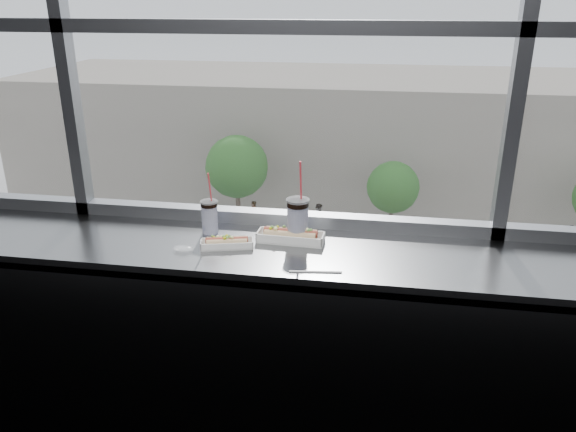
% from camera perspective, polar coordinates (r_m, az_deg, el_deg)
% --- Properties ---
extents(wall_back_lower, '(6.00, 0.00, 6.00)m').
position_cam_1_polar(wall_back_lower, '(2.96, -0.78, -10.67)').
color(wall_back_lower, black).
rests_on(wall_back_lower, ground).
extents(counter, '(6.00, 0.55, 0.06)m').
position_cam_1_polar(counter, '(2.47, -1.97, -3.77)').
color(counter, gray).
rests_on(counter, ground).
extents(counter_fascia, '(6.00, 0.04, 1.04)m').
position_cam_1_polar(counter_fascia, '(2.53, -2.99, -16.96)').
color(counter_fascia, gray).
rests_on(counter_fascia, ground).
extents(hotdog_tray_left, '(0.24, 0.13, 0.06)m').
position_cam_1_polar(hotdog_tray_left, '(2.46, -6.22, -2.69)').
color(hotdog_tray_left, white).
rests_on(hotdog_tray_left, counter).
extents(hotdog_tray_right, '(0.30, 0.11, 0.07)m').
position_cam_1_polar(hotdog_tray_right, '(2.49, 0.27, -2.00)').
color(hotdog_tray_right, white).
rests_on(hotdog_tray_right, counter).
extents(soda_cup_left, '(0.08, 0.08, 0.29)m').
position_cam_1_polar(soda_cup_left, '(2.60, -7.97, 0.09)').
color(soda_cup_left, white).
rests_on(soda_cup_left, counter).
extents(soda_cup_right, '(0.10, 0.10, 0.38)m').
position_cam_1_polar(soda_cup_right, '(2.47, 0.99, -0.21)').
color(soda_cup_right, white).
rests_on(soda_cup_right, counter).
extents(loose_straw, '(0.21, 0.03, 0.01)m').
position_cam_1_polar(loose_straw, '(2.23, 2.81, -5.67)').
color(loose_straw, white).
rests_on(loose_straw, counter).
extents(wrapper, '(0.09, 0.07, 0.02)m').
position_cam_1_polar(wrapper, '(2.45, -10.59, -3.26)').
color(wrapper, silver).
rests_on(wrapper, counter).
extents(plaza_ground, '(120.00, 120.00, 0.00)m').
position_cam_1_polar(plaza_ground, '(47.80, 8.54, 5.24)').
color(plaza_ground, silver).
rests_on(plaza_ground, ground).
extents(street_asphalt, '(80.00, 10.00, 0.06)m').
position_cam_1_polar(street_asphalt, '(26.00, 7.22, -9.00)').
color(street_asphalt, black).
rests_on(street_asphalt, plaza_ground).
extents(far_sidewalk, '(80.00, 6.00, 0.04)m').
position_cam_1_polar(far_sidewalk, '(33.16, 7.86, -2.07)').
color(far_sidewalk, silver).
rests_on(far_sidewalk, plaza_ground).
extents(far_building, '(50.00, 14.00, 8.00)m').
position_cam_1_polar(far_building, '(41.48, 8.64, 8.47)').
color(far_building, gray).
rests_on(far_building, plaza_ground).
extents(car_near_d, '(2.73, 6.28, 2.07)m').
position_cam_1_polar(car_near_d, '(22.71, 22.41, -12.39)').
color(car_near_d, white).
rests_on(car_near_d, street_asphalt).
extents(car_far_a, '(3.16, 6.97, 2.28)m').
position_cam_1_polar(car_far_a, '(31.24, -13.09, -1.61)').
color(car_far_a, black).
rests_on(car_far_a, street_asphalt).
extents(car_near_c, '(2.66, 6.28, 2.09)m').
position_cam_1_polar(car_near_c, '(22.06, 10.88, -12.04)').
color(car_near_c, maroon).
rests_on(car_near_c, street_asphalt).
extents(car_far_b, '(2.98, 5.88, 1.88)m').
position_cam_1_polar(car_far_b, '(29.12, 10.47, -3.56)').
color(car_far_b, '#9E0F02').
rests_on(car_far_b, street_asphalt).
extents(car_near_a, '(3.09, 6.90, 2.27)m').
position_cam_1_polar(car_near_a, '(25.39, -22.28, -8.37)').
color(car_near_a, silver).
rests_on(car_near_a, street_asphalt).
extents(car_near_b, '(3.08, 6.41, 2.07)m').
position_cam_1_polar(car_near_b, '(23.70, -13.89, -9.77)').
color(car_near_b, black).
rests_on(car_near_b, street_asphalt).
extents(pedestrian_b, '(0.74, 0.99, 2.22)m').
position_cam_1_polar(pedestrian_b, '(32.90, 3.18, 0.04)').
color(pedestrian_b, '#66605B').
rests_on(pedestrian_b, far_sidewalk).
extents(pedestrian_d, '(0.69, 0.92, 2.08)m').
position_cam_1_polar(pedestrian_d, '(33.64, 26.75, -1.98)').
color(pedestrian_d, '#66605B').
rests_on(pedestrian_d, far_sidewalk).
extents(pedestrian_a, '(0.70, 0.94, 2.11)m').
position_cam_1_polar(pedestrian_a, '(33.58, -3.55, 0.39)').
color(pedestrian_a, '#66605B').
rests_on(pedestrian_a, far_sidewalk).
extents(tree_left, '(3.67, 3.67, 5.74)m').
position_cam_1_polar(tree_left, '(32.84, -5.22, 5.00)').
color(tree_left, '#47382B').
rests_on(tree_left, far_sidewalk).
extents(tree_center, '(2.95, 2.95, 4.61)m').
position_cam_1_polar(tree_center, '(32.08, 10.61, 2.88)').
color(tree_center, '#47382B').
rests_on(tree_center, far_sidewalk).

